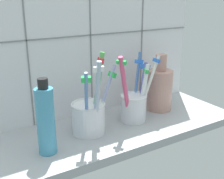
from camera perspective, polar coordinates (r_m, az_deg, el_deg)
name	(u,v)px	position (r cm, az deg, el deg)	size (l,w,h in cm)	color
counter_slab	(113,131)	(70.70, 0.28, -8.11)	(64.00, 22.00, 2.00)	#9EA3A8
tile_wall_back	(89,35)	(74.29, -4.63, 10.61)	(64.00, 2.20, 45.00)	white
toothbrush_cup_left	(89,115)	(65.98, -4.47, -4.97)	(11.28, 9.89, 18.71)	white
toothbrush_cup_right	(134,103)	(72.24, 4.44, -2.74)	(14.01, 9.36, 17.86)	silver
ceramic_vase	(160,88)	(79.57, 9.38, 0.25)	(6.79, 6.79, 15.41)	tan
soap_bottle	(46,120)	(58.18, -12.95, -5.89)	(3.64, 3.64, 15.66)	#4598BD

